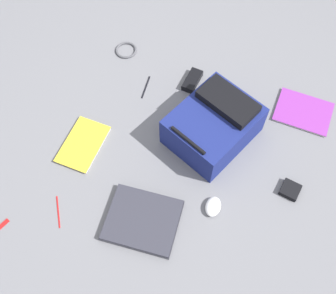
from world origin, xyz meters
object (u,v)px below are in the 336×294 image
Objects in this scene: power_brick at (192,81)px; pen_blue at (146,87)px; book_comic at (83,144)px; usb_stick at (3,224)px; backpack at (214,124)px; book_manual at (303,112)px; pen_black at (58,212)px; computer_mouse at (213,207)px; laptop at (143,220)px; cable_coil at (126,50)px; earbud_pouch at (290,190)px.

pen_blue is (0.20, 0.13, -0.01)m from power_brick.
book_comic reaches higher than usb_stick.
pen_blue is at bearing -16.11° from backpack.
book_comic is at bearing 34.72° from book_manual.
usb_stick is at bearing 76.76° from book_comic.
backpack is 0.62m from book_comic.
book_manual is at bearing -130.83° from pen_black.
computer_mouse reaches higher than usb_stick.
pen_black is 0.77m from pen_blue.
power_brick is at bearing -112.67° from usb_stick.
book_comic is 0.65m from power_brick.
computer_mouse reaches higher than book_manual.
book_manual is at bearing -119.38° from laptop.
computer_mouse is at bearing -153.56° from pen_black.
computer_mouse reaches higher than power_brick.
laptop is 6.46× the size of usb_stick.
pen_blue is at bearing -105.14° from book_comic.
backpack is 0.80m from pen_black.
usb_stick is (0.43, 1.04, -0.01)m from power_brick.
earbud_pouch reaches higher than cable_coil.
cable_coil is 2.18× the size of usb_stick.
usb_stick is at bearing 26.19° from laptop.
earbud_pouch is (-0.63, 0.37, -0.00)m from power_brick.
laptop is at bearing 30.15° from computer_mouse.
book_comic is 2.37× the size of cable_coil.
laptop is 1.24× the size of book_manual.
computer_mouse reaches higher than earbud_pouch.
pen_black and usb_stick have the same top height.
cable_coil is 0.84× the size of power_brick.
backpack is 0.54m from laptop.
book_manual is at bearing -132.48° from usb_stick.
earbud_pouch is 1.52× the size of usb_stick.
cable_coil is (0.51, -0.82, -0.01)m from laptop.
laptop is at bearing 78.30° from backpack.
computer_mouse is (0.22, 0.65, 0.01)m from book_manual.
backpack is 0.44m from pen_blue.
laptop is at bearing 152.95° from book_comic.
power_brick reaches higher than usb_stick.
power_brick reaches higher than laptop.
cable_coil is 1.13m from earbud_pouch.
laptop reaches higher than pen_blue.
pen_black is at bearing 20.51° from computer_mouse.
book_manual is at bearing -174.01° from power_brick.
earbud_pouch is at bearing -148.06° from usb_stick.
cable_coil is 1.09m from usb_stick.
laptop is 0.48m from book_comic.
computer_mouse is 1.00m from cable_coil.
laptop is 2.32× the size of pen_black.
earbud_pouch reaches higher than book_comic.
laptop is (0.11, 0.53, -0.08)m from backpack.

